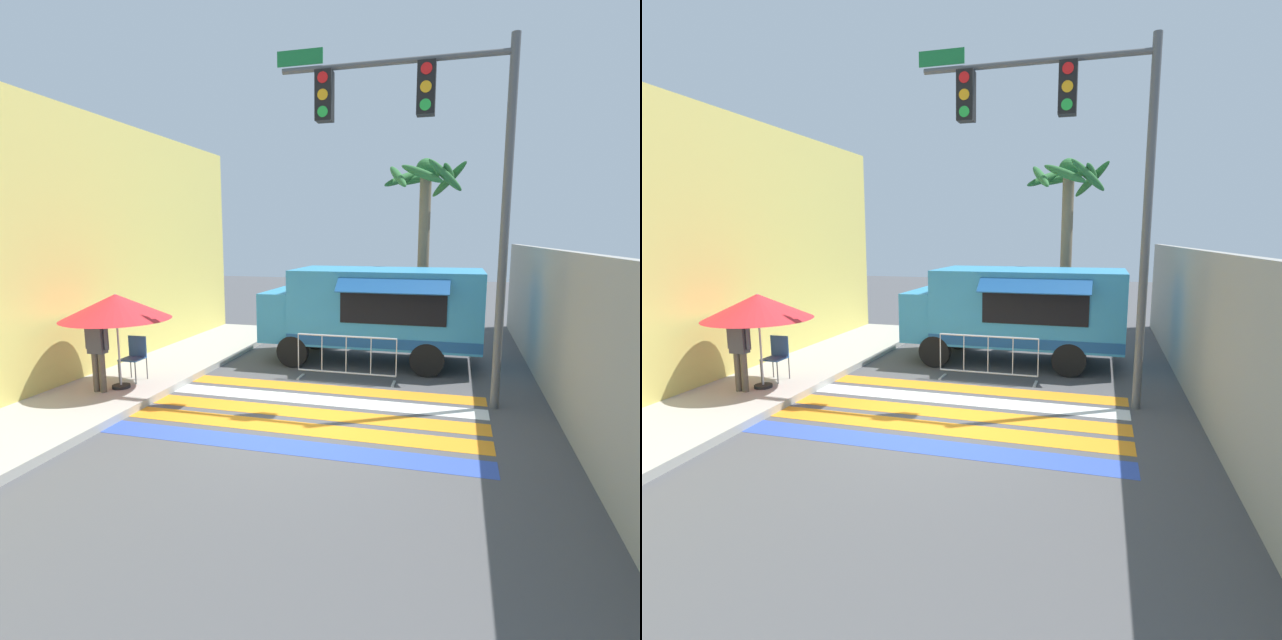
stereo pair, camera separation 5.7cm
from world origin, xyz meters
The scene contains 12 objects.
ground_plane centered at (0.00, 0.00, 0.00)m, with size 60.00×60.00×0.00m, color #4C4C4F.
sidewalk_left centered at (-5.31, 0.00, 0.08)m, with size 4.40×16.00×0.15m.
building_left_facade centered at (-5.49, 0.00, 2.96)m, with size 0.25×16.00×5.91m.
concrete_wall_right centered at (4.46, 3.00, 1.48)m, with size 0.20×16.00×2.97m.
crosswalk_painted centered at (0.00, 0.44, 0.00)m, with size 6.40×3.60×0.01m.
food_truck centered at (0.42, 4.58, 1.41)m, with size 5.46×2.77×2.41m.
traffic_signal_pole centered at (1.97, 1.62, 4.82)m, with size 4.36×0.29×6.70m.
patio_umbrella centered at (-4.05, 0.46, 1.83)m, with size 2.16×2.16×1.94m.
folding_chair centered at (-4.11, 1.06, 0.73)m, with size 0.43×0.43×0.95m.
vendor_person centered at (-4.29, 0.13, 1.11)m, with size 0.53×0.22×1.68m.
barricade_front centered at (0.20, 2.67, 0.52)m, with size 2.27×0.44×1.04m.
palm_tree centered at (1.54, 7.38, 4.01)m, with size 2.57×2.42×5.48m.
Camera 1 is at (2.51, -8.01, 3.22)m, focal length 28.00 mm.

